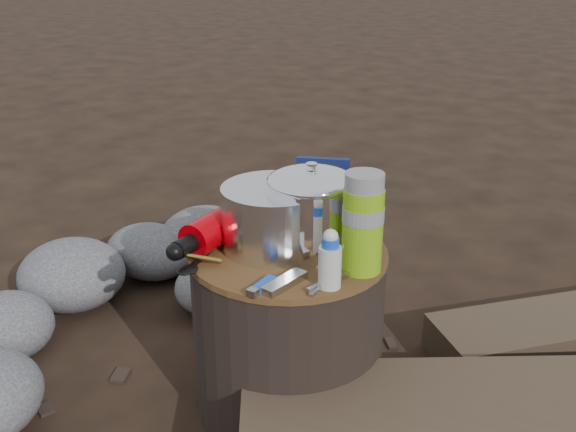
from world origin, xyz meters
The scene contains 15 objects.
ground centered at (0.00, 0.00, 0.00)m, with size 60.00×60.00×0.00m, color black.
stump centered at (0.00, 0.00, 0.20)m, with size 0.43×0.43×0.40m, color black.
rock_ring centered at (-0.57, 0.00, 0.11)m, with size 0.50×1.09×0.22m, color #58585D, non-canonical shape.
foil_windscreen centered at (-0.04, 0.00, 0.47)m, with size 0.23×0.23×0.14m, color silver.
camping_pot centered at (0.04, 0.03, 0.49)m, with size 0.19×0.19×0.19m, color white.
fuel_bottle centered at (-0.15, -0.02, 0.44)m, with size 0.08×0.32×0.08m, color #C90008, non-canonical shape.
thermos centered at (0.18, 0.00, 0.50)m, with size 0.08×0.08×0.21m, color #77B214.
travel_mug centered at (0.09, 0.16, 0.46)m, with size 0.09×0.09×0.13m, color black.
stuff_sack centered at (-0.11, 0.15, 0.45)m, with size 0.15×0.12×0.10m, color #EFC900.
food_pouch centered at (-0.02, 0.18, 0.48)m, with size 0.12×0.03×0.16m, color #0D1545.
lighter centered at (0.05, -0.17, 0.41)m, with size 0.02×0.08×0.01m, color blue.
multitool centered at (0.08, -0.14, 0.41)m, with size 0.03×0.11×0.02m, color #ACACB1.
pot_grabber centered at (0.15, -0.09, 0.40)m, with size 0.03×0.13×0.01m, color #ACACB1, non-canonical shape.
spork centered at (-0.13, -0.13, 0.40)m, with size 0.03×0.16×0.01m, color black, non-canonical shape.
squeeze_bottle centered at (0.16, -0.09, 0.45)m, with size 0.05×0.05×0.11m, color silver.
Camera 1 is at (0.73, -1.14, 1.05)m, focal length 42.93 mm.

